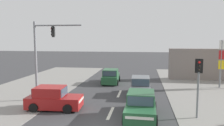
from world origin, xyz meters
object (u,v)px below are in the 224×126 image
Objects in this scene: pedestal_signal_right_kerb at (198,78)px; hatchback_oncoming_near at (53,99)px; hatchback_crossing_left at (111,77)px; traffic_signal_mast at (42,51)px; hatchback_kerbside_parked at (140,87)px; sedan_receding_far at (141,106)px.

hatchback_oncoming_near is (-9.16, 0.40, -1.71)m from pedestal_signal_right_kerb.
hatchback_oncoming_near is at bearing 177.49° from pedestal_signal_right_kerb.
hatchback_oncoming_near is 1.01× the size of hatchback_crossing_left.
hatchback_kerbside_parked is (7.33, 2.66, -3.13)m from traffic_signal_mast.
traffic_signal_mast is 8.90m from hatchback_crossing_left.
hatchback_crossing_left is (2.51, 9.13, 0.00)m from hatchback_oncoming_near.
pedestal_signal_right_kerb is at bearing -55.28° from hatchback_kerbside_parked.
pedestal_signal_right_kerb is 9.33m from hatchback_oncoming_near.
pedestal_signal_right_kerb is 0.96× the size of hatchback_crossing_left.
hatchback_kerbside_parked is at bearing 124.72° from pedestal_signal_right_kerb.
traffic_signal_mast reaches higher than hatchback_crossing_left.
hatchback_oncoming_near and hatchback_kerbside_parked have the same top height.
sedan_receding_far is 1.15× the size of hatchback_oncoming_near.
sedan_receding_far is at bearing -174.32° from pedestal_signal_right_kerb.
pedestal_signal_right_kerb reaches higher than hatchback_crossing_left.
sedan_receding_far is (7.44, -2.61, -3.13)m from traffic_signal_mast.
hatchback_oncoming_near is at bearing -141.64° from hatchback_kerbside_parked.
hatchback_crossing_left is (4.11, 7.25, -3.13)m from traffic_signal_mast.
traffic_signal_mast is at bearing 160.66° from sedan_receding_far.
hatchback_crossing_left is at bearing 60.45° from traffic_signal_mast.
pedestal_signal_right_kerb is at bearing -2.51° from hatchback_oncoming_near.
traffic_signal_mast is 8.48m from sedan_receding_far.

